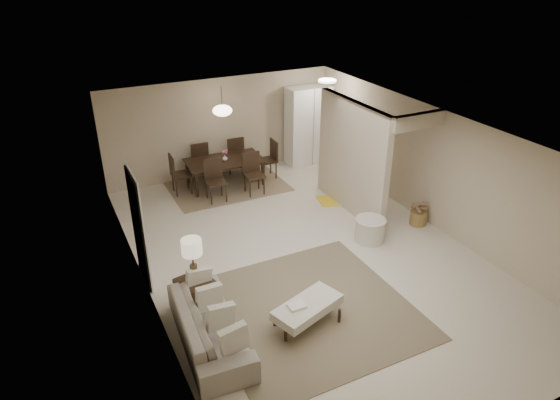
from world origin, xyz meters
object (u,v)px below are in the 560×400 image
round_pouf (370,230)px  ottoman_bench (307,308)px  dining_table (226,173)px  sofa (210,325)px  pantry_cabinet (308,125)px  side_table (196,295)px  wicker_basket (418,218)px

round_pouf → ottoman_bench: bearing=-145.0°
round_pouf → dining_table: size_ratio=0.33×
ottoman_bench → round_pouf: (2.37, 1.66, -0.09)m
sofa → ottoman_bench: sofa is taller
pantry_cabinet → ottoman_bench: (-3.31, -5.91, -0.72)m
ottoman_bench → round_pouf: round_pouf is taller
sofa → ottoman_bench: 1.52m
sofa → side_table: 0.81m
pantry_cabinet → ottoman_bench: bearing=-119.2°
ottoman_bench → wicker_basket: size_ratio=3.48×
sofa → side_table: size_ratio=3.70×
ottoman_bench → round_pouf: 2.90m
pantry_cabinet → dining_table: bearing=-170.1°
side_table → round_pouf: 3.86m
ottoman_bench → side_table: 1.82m
ottoman_bench → round_pouf: size_ratio=2.02×
side_table → sofa: bearing=-93.5°
ottoman_bench → dining_table: bearing=64.1°
ottoman_bench → wicker_basket: (3.71, 1.76, -0.18)m
sofa → wicker_basket: (5.20, 1.46, -0.16)m
side_table → round_pouf: (3.82, 0.55, -0.05)m
wicker_basket → dining_table: 4.76m
round_pouf → wicker_basket: (1.33, 0.10, -0.09)m
round_pouf → dining_table: 4.15m
ottoman_bench → side_table: (-1.44, 1.11, -0.04)m
dining_table → sofa: bearing=-110.8°
pantry_cabinet → wicker_basket: pantry_cabinet is taller
pantry_cabinet → side_table: pantry_cabinet is taller
pantry_cabinet → round_pouf: 4.43m
pantry_cabinet → wicker_basket: (0.40, -4.15, -0.90)m
pantry_cabinet → side_table: size_ratio=3.62×
sofa → ottoman_bench: size_ratio=1.72×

